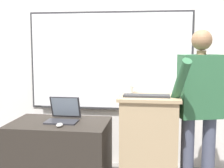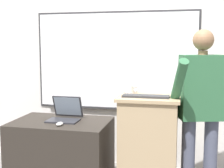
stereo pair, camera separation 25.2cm
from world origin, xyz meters
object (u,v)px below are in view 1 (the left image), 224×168
at_px(computer_mouse_by_laptop, 60,125).
at_px(coffee_mug, 129,89).
at_px(wireless_keyboard, 147,96).
at_px(computer_mouse_by_keyboard, 176,96).
at_px(laptop, 64,114).
at_px(person_presenter, 200,103).
at_px(side_desk, 60,157).
at_px(lectern_podium, 149,147).

distance_m(computer_mouse_by_laptop, coffee_mug, 0.79).
height_order(wireless_keyboard, computer_mouse_by_keyboard, computer_mouse_by_keyboard).
relative_size(laptop, wireless_keyboard, 0.74).
bearing_deg(person_presenter, computer_mouse_by_laptop, 174.74).
bearing_deg(side_desk, lectern_podium, -1.56).
bearing_deg(coffee_mug, side_desk, -168.71).
relative_size(side_desk, computer_mouse_by_keyboard, 9.98).
distance_m(side_desk, laptop, 0.45).
distance_m(person_presenter, wireless_keyboard, 0.54).
bearing_deg(wireless_keyboard, side_desk, 174.55).
bearing_deg(laptop, side_desk, -116.20).
relative_size(lectern_podium, wireless_keyboard, 2.36).
height_order(wireless_keyboard, coffee_mug, coffee_mug).
bearing_deg(computer_mouse_by_laptop, laptop, 97.52).
relative_size(computer_mouse_by_laptop, computer_mouse_by_keyboard, 1.00).
xyz_separation_m(side_desk, coffee_mug, (0.70, 0.14, 0.71)).
bearing_deg(person_presenter, laptop, 164.71).
relative_size(person_presenter, coffee_mug, 11.70).
relative_size(lectern_podium, side_desk, 1.04).
relative_size(lectern_podium, computer_mouse_by_keyboard, 10.36).
height_order(person_presenter, laptop, person_presenter).
xyz_separation_m(computer_mouse_by_keyboard, coffee_mug, (-0.45, 0.22, 0.03)).
bearing_deg(computer_mouse_by_keyboard, computer_mouse_by_laptop, -174.94).
relative_size(side_desk, wireless_keyboard, 2.28).
relative_size(side_desk, laptop, 3.10).
height_order(lectern_podium, wireless_keyboard, wireless_keyboard).
distance_m(side_desk, computer_mouse_by_keyboard, 1.35).
distance_m(lectern_podium, coffee_mug, 0.62).
bearing_deg(computer_mouse_by_keyboard, lectern_podium, 166.86).
relative_size(wireless_keyboard, coffee_mug, 3.07).
bearing_deg(person_presenter, computer_mouse_by_keyboard, -164.65).
xyz_separation_m(computer_mouse_by_laptop, coffee_mug, (0.64, 0.32, 0.32)).
bearing_deg(side_desk, wireless_keyboard, -5.45).
bearing_deg(wireless_keyboard, computer_mouse_by_keyboard, 0.68).
xyz_separation_m(side_desk, computer_mouse_by_laptop, (0.06, -0.18, 0.39)).
bearing_deg(lectern_podium, wireless_keyboard, -113.27).
height_order(lectern_podium, coffee_mug, coffee_mug).
height_order(laptop, computer_mouse_by_keyboard, computer_mouse_by_keyboard).
xyz_separation_m(lectern_podium, computer_mouse_by_keyboard, (0.24, -0.06, 0.53)).
distance_m(person_presenter, laptop, 1.38).
bearing_deg(wireless_keyboard, coffee_mug, 129.46).
bearing_deg(computer_mouse_by_laptop, lectern_podium, 10.21).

